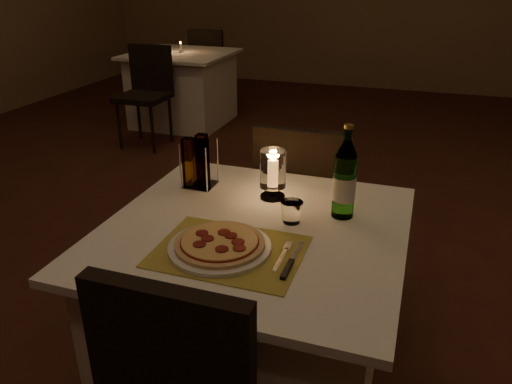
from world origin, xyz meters
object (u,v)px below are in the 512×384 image
(main_table, at_px, (254,314))
(hurricane_candle, at_px, (273,171))
(pizza, at_px, (220,243))
(chair_far, at_px, (303,195))
(neighbor_table_left, at_px, (183,88))
(tumbler, at_px, (292,212))
(plate, at_px, (220,247))
(water_bottle, at_px, (345,181))

(main_table, bearing_deg, hurricane_candle, 92.20)
(pizza, xyz_separation_m, hurricane_candle, (0.04, 0.42, 0.08))
(chair_far, xyz_separation_m, neighbor_table_left, (-1.93, 2.59, -0.18))
(tumbler, xyz_separation_m, neighbor_table_left, (-2.04, 3.23, -0.40))
(hurricane_candle, bearing_deg, plate, -95.49)
(main_table, height_order, tumbler, tumbler)
(hurricane_candle, xyz_separation_m, neighbor_table_left, (-1.92, 3.06, -0.48))
(main_table, distance_m, neighbor_table_left, 3.83)
(chair_far, distance_m, plate, 0.92)
(plate, distance_m, neighbor_table_left, 3.98)
(chair_far, relative_size, water_bottle, 2.71)
(main_table, relative_size, pizza, 3.57)
(chair_far, distance_m, pizza, 0.92)
(pizza, height_order, water_bottle, water_bottle)
(water_bottle, height_order, neighbor_table_left, water_bottle)
(chair_far, distance_m, tumbler, 0.69)
(tumbler, bearing_deg, neighbor_table_left, 122.30)
(chair_far, height_order, pizza, chair_far)
(pizza, bearing_deg, hurricane_candle, 84.52)
(pizza, distance_m, tumbler, 0.30)
(plate, height_order, hurricane_candle, hurricane_candle)
(water_bottle, bearing_deg, chair_far, 116.43)
(water_bottle, xyz_separation_m, neighbor_table_left, (-2.20, 3.13, -0.50))
(main_table, bearing_deg, chair_far, 90.00)
(main_table, height_order, chair_far, chair_far)
(plate, relative_size, water_bottle, 0.96)
(main_table, relative_size, tumbler, 12.97)
(tumbler, bearing_deg, pizza, -122.35)
(plate, xyz_separation_m, neighbor_table_left, (-1.88, 3.48, -0.38))
(main_table, distance_m, chair_far, 0.74)
(main_table, relative_size, neighbor_table_left, 1.00)
(pizza, height_order, tumbler, tumbler)
(pizza, relative_size, hurricane_candle, 1.48)
(plate, relative_size, hurricane_candle, 1.69)
(main_table, xyz_separation_m, chair_far, (0.00, 0.71, 0.18))
(main_table, height_order, pizza, pizza)
(main_table, xyz_separation_m, water_bottle, (0.27, 0.18, 0.50))
(pizza, bearing_deg, main_table, 74.52)
(water_bottle, relative_size, hurricane_candle, 1.76)
(pizza, height_order, hurricane_candle, hurricane_candle)
(chair_far, bearing_deg, hurricane_candle, -91.13)
(chair_far, bearing_deg, neighbor_table_left, 126.72)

